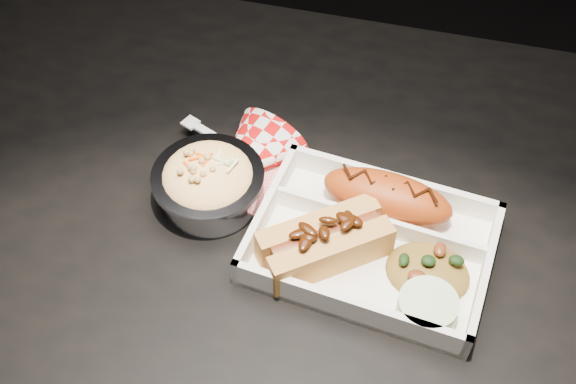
{
  "coord_description": "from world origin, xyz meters",
  "views": [
    {
      "loc": [
        0.06,
        -0.46,
        1.4
      ],
      "look_at": [
        -0.06,
        0.01,
        0.81
      ],
      "focal_mm": 45.0,
      "sensor_mm": 36.0,
      "label": 1
    }
  ],
  "objects_px": {
    "dining_table": "(338,288)",
    "food_tray": "(371,246)",
    "foil_coleslaw_cup": "(208,181)",
    "napkin_fork": "(247,158)",
    "fried_pastry": "(387,197)",
    "hotdog": "(325,241)"
  },
  "relations": [
    {
      "from": "napkin_fork",
      "to": "hotdog",
      "type": "bearing_deg",
      "value": -18.71
    },
    {
      "from": "food_tray",
      "to": "foil_coleslaw_cup",
      "type": "relative_size",
      "value": 2.12
    },
    {
      "from": "fried_pastry",
      "to": "hotdog",
      "type": "height_order",
      "value": "hotdog"
    },
    {
      "from": "dining_table",
      "to": "foil_coleslaw_cup",
      "type": "xyz_separation_m",
      "value": [
        -0.16,
        0.02,
        0.12
      ]
    },
    {
      "from": "food_tray",
      "to": "napkin_fork",
      "type": "height_order",
      "value": "napkin_fork"
    },
    {
      "from": "dining_table",
      "to": "hotdog",
      "type": "relative_size",
      "value": 8.33
    },
    {
      "from": "foil_coleslaw_cup",
      "to": "napkin_fork",
      "type": "distance_m",
      "value": 0.07
    },
    {
      "from": "food_tray",
      "to": "napkin_fork",
      "type": "relative_size",
      "value": 1.54
    },
    {
      "from": "hotdog",
      "to": "foil_coleslaw_cup",
      "type": "bearing_deg",
      "value": 123.78
    },
    {
      "from": "dining_table",
      "to": "napkin_fork",
      "type": "xyz_separation_m",
      "value": [
        -0.13,
        0.08,
        0.11
      ]
    },
    {
      "from": "hotdog",
      "to": "food_tray",
      "type": "bearing_deg",
      "value": -13.49
    },
    {
      "from": "dining_table",
      "to": "foil_coleslaw_cup",
      "type": "bearing_deg",
      "value": 171.38
    },
    {
      "from": "food_tray",
      "to": "napkin_fork",
      "type": "bearing_deg",
      "value": 159.31
    },
    {
      "from": "fried_pastry",
      "to": "foil_coleslaw_cup",
      "type": "distance_m",
      "value": 0.2
    },
    {
      "from": "hotdog",
      "to": "napkin_fork",
      "type": "xyz_separation_m",
      "value": [
        -0.12,
        0.11,
        -0.02
      ]
    },
    {
      "from": "hotdog",
      "to": "napkin_fork",
      "type": "relative_size",
      "value": 0.83
    },
    {
      "from": "dining_table",
      "to": "food_tray",
      "type": "xyz_separation_m",
      "value": [
        0.03,
        -0.0,
        0.1
      ]
    },
    {
      "from": "dining_table",
      "to": "napkin_fork",
      "type": "bearing_deg",
      "value": 148.34
    },
    {
      "from": "foil_coleslaw_cup",
      "to": "napkin_fork",
      "type": "relative_size",
      "value": 0.73
    },
    {
      "from": "foil_coleslaw_cup",
      "to": "fried_pastry",
      "type": "bearing_deg",
      "value": 8.28
    },
    {
      "from": "food_tray",
      "to": "hotdog",
      "type": "bearing_deg",
      "value": -149.23
    },
    {
      "from": "dining_table",
      "to": "fried_pastry",
      "type": "height_order",
      "value": "fried_pastry"
    }
  ]
}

